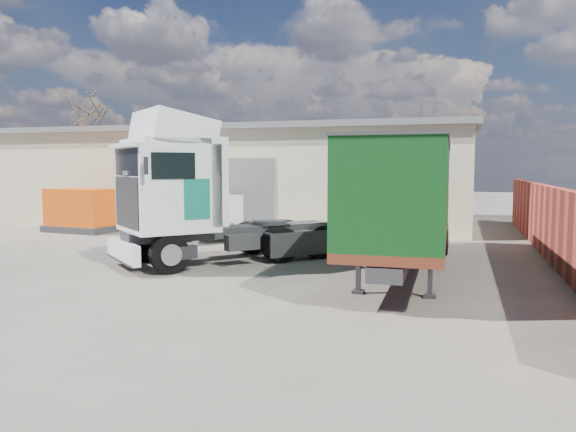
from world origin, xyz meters
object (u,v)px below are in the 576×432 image
(bare_tree, at_px, (84,102))
(panel_van, at_px, (188,217))
(box_trailer, at_px, (407,193))
(orange_skip, at_px, (82,213))
(tractor_unit, at_px, (196,201))

(bare_tree, bearing_deg, panel_van, -41.19)
(box_trailer, xyz_separation_m, orange_skip, (-16.16, 5.58, -1.46))
(tractor_unit, height_order, panel_van, tractor_unit)
(orange_skip, bearing_deg, bare_tree, 132.00)
(orange_skip, bearing_deg, box_trailer, -12.98)
(bare_tree, distance_m, tractor_unit, 26.80)
(orange_skip, bearing_deg, tractor_unit, -29.13)
(box_trailer, relative_size, orange_skip, 3.28)
(bare_tree, distance_m, panel_van, 21.18)
(tractor_unit, bearing_deg, bare_tree, 175.89)
(tractor_unit, relative_size, panel_van, 1.46)
(tractor_unit, xyz_separation_m, orange_skip, (-9.51, 6.70, -1.15))
(box_trailer, relative_size, panel_van, 2.38)
(tractor_unit, xyz_separation_m, box_trailer, (6.65, 1.13, 0.31))
(bare_tree, height_order, orange_skip, bare_tree)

